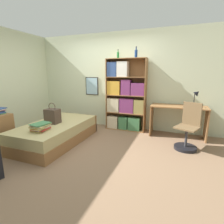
% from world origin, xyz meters
% --- Properties ---
extents(ground_plane, '(14.00, 14.00, 0.00)m').
position_xyz_m(ground_plane, '(0.00, 0.00, 0.00)').
color(ground_plane, '#84664C').
extents(wall_back, '(10.00, 0.09, 2.60)m').
position_xyz_m(wall_back, '(-0.00, 1.64, 1.30)').
color(wall_back, beige).
rests_on(wall_back, ground_plane).
extents(wall_left, '(0.06, 10.00, 2.60)m').
position_xyz_m(wall_left, '(-2.26, 0.00, 1.30)').
color(wall_left, beige).
rests_on(wall_left, ground_plane).
extents(bed, '(1.06, 1.96, 0.44)m').
position_xyz_m(bed, '(-0.71, 0.02, 0.22)').
color(bed, olive).
rests_on(bed, ground_plane).
extents(handbag, '(0.29, 0.23, 0.46)m').
position_xyz_m(handbag, '(-0.76, -0.01, 0.60)').
color(handbag, '#47382D').
rests_on(handbag, bed).
extents(book_stack_on_bed, '(0.33, 0.38, 0.15)m').
position_xyz_m(book_stack_on_bed, '(-0.64, -0.53, 0.52)').
color(book_stack_on_bed, '#99894C').
rests_on(book_stack_on_bed, bed).
extents(bookcase, '(1.05, 0.31, 1.89)m').
position_xyz_m(bookcase, '(0.44, 1.43, 0.87)').
color(bookcase, olive).
rests_on(bookcase, ground_plane).
extents(bottle_green, '(0.06, 0.06, 0.23)m').
position_xyz_m(bottle_green, '(0.25, 1.46, 1.98)').
color(bottle_green, '#1E6B2D').
rests_on(bottle_green, bookcase).
extents(bottle_brown, '(0.07, 0.07, 0.27)m').
position_xyz_m(bottle_brown, '(0.74, 1.40, 2.00)').
color(bottle_brown, navy).
rests_on(bottle_brown, bookcase).
extents(desk, '(1.28, 0.52, 0.76)m').
position_xyz_m(desk, '(1.82, 1.33, 0.54)').
color(desk, olive).
rests_on(desk, ground_plane).
extents(desk_lamp, '(0.21, 0.16, 0.41)m').
position_xyz_m(desk_lamp, '(2.17, 1.33, 1.02)').
color(desk_lamp, black).
rests_on(desk_lamp, desk).
extents(desk_chair, '(0.53, 0.53, 0.94)m').
position_xyz_m(desk_chair, '(2.02, 0.66, 0.31)').
color(desk_chair, black).
rests_on(desk_chair, ground_plane).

